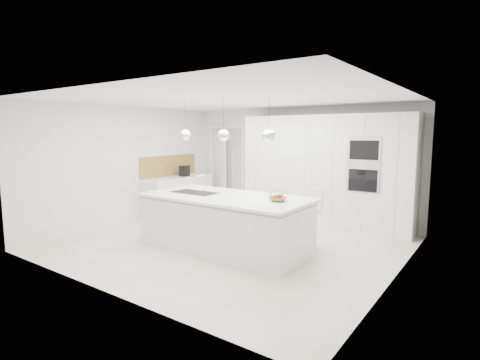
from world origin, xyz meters
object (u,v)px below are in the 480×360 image
Objects in this scene: fruit_bowl at (278,199)px; espresso_machine at (184,171)px; bar_stool_right at (311,219)px; bar_stool_left at (276,212)px; island_base at (224,224)px.

espresso_machine reaches higher than fruit_bowl.
espresso_machine reaches higher than bar_stool_right.
bar_stool_left and bar_stool_right have the same top height.
island_base is 10.95× the size of espresso_machine.
espresso_machine is 3.08m from bar_stool_left.
island_base is at bearing -173.45° from fruit_bowl.
bar_stool_right is at bearing 37.54° from island_base.
bar_stool_right is at bearing 75.79° from fruit_bowl.
bar_stool_left is at bearing 67.39° from island_base.
island_base is at bearing -131.94° from bar_stool_left.
fruit_bowl is at bearing -78.36° from bar_stool_left.
bar_stool_right is at bearing -19.35° from espresso_machine.
bar_stool_left reaches higher than island_base.
espresso_machine is 0.25× the size of bar_stool_left.
bar_stool_left is (2.95, -0.70, -0.52)m from espresso_machine.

